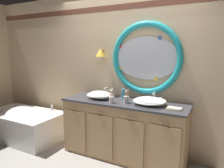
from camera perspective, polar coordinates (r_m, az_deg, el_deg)
The scene contains 12 objects.
ground_plane at distance 3.33m, azimuth -0.55°, elevation -20.47°, with size 14.00×14.00×0.00m, color gray.
back_wall_assembly at distance 3.42m, azimuth 4.48°, elevation 3.73°, with size 6.40×0.26×2.60m.
vanity_counter at distance 3.30m, azimuth 3.15°, elevation -12.20°, with size 1.92×0.64×0.89m.
bathtub at distance 4.32m, azimuth -23.02°, elevation -9.58°, with size 1.47×0.84×0.61m.
sink_basin_left at distance 3.32m, azimuth -3.42°, elevation -2.97°, with size 0.40×0.40×0.13m.
sink_basin_right at distance 2.99m, azimuth 10.22°, elevation -4.60°, with size 0.46×0.46×0.12m.
faucet_set_left at distance 3.52m, azimuth -1.38°, elevation -2.29°, with size 0.22×0.13×0.15m.
faucet_set_right at distance 3.21m, azimuth 11.55°, elevation -3.70°, with size 0.24×0.12×0.14m.
toothbrush_holder_left at distance 3.04m, azimuth -0.09°, elevation -4.15°, with size 0.08×0.08×0.22m.
toothbrush_holder_right at distance 3.05m, azimuth 3.91°, elevation -4.13°, with size 0.09×0.09×0.21m.
soap_dispenser at distance 3.32m, azimuth 3.16°, elevation -2.67°, with size 0.06×0.07×0.18m.
folded_hand_towel at distance 2.84m, azimuth 16.67°, elevation -6.52°, with size 0.19×0.12×0.03m.
Camera 1 is at (1.37, -2.54, 1.66)m, focal length 33.43 mm.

